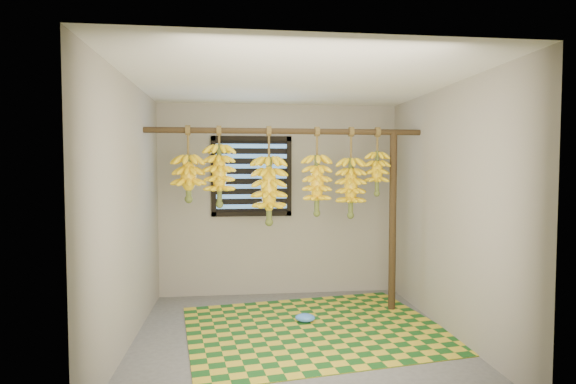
{
  "coord_description": "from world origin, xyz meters",
  "views": [
    {
      "loc": [
        -0.54,
        -4.14,
        1.6
      ],
      "look_at": [
        0.0,
        0.55,
        1.35
      ],
      "focal_mm": 28.0,
      "sensor_mm": 36.0,
      "label": 1
    }
  ],
  "objects": [
    {
      "name": "banana_bunch_e",
      "position": [
        0.72,
        0.7,
        1.39
      ],
      "size": [
        0.32,
        0.32,
        0.99
      ],
      "color": "brown",
      "rests_on": "hanging_pole"
    },
    {
      "name": "wall_right",
      "position": [
        1.5,
        0.0,
        1.2
      ],
      "size": [
        0.01,
        3.0,
        2.4
      ],
      "primitive_type": "cube",
      "color": "gray",
      "rests_on": "floor"
    },
    {
      "name": "support_post",
      "position": [
        1.2,
        0.7,
        1.0
      ],
      "size": [
        0.08,
        0.08,
        2.0
      ],
      "primitive_type": "cylinder",
      "color": "#3B2B16",
      "rests_on": "floor"
    },
    {
      "name": "wall_left",
      "position": [
        -1.5,
        0.0,
        1.2
      ],
      "size": [
        0.01,
        3.0,
        2.4
      ],
      "primitive_type": "cube",
      "color": "gray",
      "rests_on": "floor"
    },
    {
      "name": "banana_bunch_c",
      "position": [
        -0.19,
        0.7,
        1.36
      ],
      "size": [
        0.36,
        0.36,
        1.06
      ],
      "color": "brown",
      "rests_on": "hanging_pole"
    },
    {
      "name": "floor",
      "position": [
        0.0,
        0.0,
        -0.01
      ],
      "size": [
        3.0,
        3.0,
        0.01
      ],
      "primitive_type": "cube",
      "color": "#545454",
      "rests_on": "ground"
    },
    {
      "name": "woven_mat",
      "position": [
        0.23,
        0.2,
        0.01
      ],
      "size": [
        2.76,
        2.34,
        0.01
      ],
      "primitive_type": "cube",
      "rotation": [
        0.0,
        0.0,
        0.15
      ],
      "color": "#174E19",
      "rests_on": "floor"
    },
    {
      "name": "banana_bunch_a",
      "position": [
        -1.04,
        0.7,
        1.5
      ],
      "size": [
        0.32,
        0.32,
        0.8
      ],
      "color": "brown",
      "rests_on": "hanging_pole"
    },
    {
      "name": "banana_bunch_d",
      "position": [
        0.34,
        0.7,
        1.42
      ],
      "size": [
        0.31,
        0.31,
        0.96
      ],
      "color": "brown",
      "rests_on": "hanging_pole"
    },
    {
      "name": "hanging_pole",
      "position": [
        0.0,
        0.7,
        2.0
      ],
      "size": [
        3.0,
        0.06,
        0.06
      ],
      "primitive_type": "cylinder",
      "rotation": [
        0.0,
        1.57,
        0.0
      ],
      "color": "#3B2B16",
      "rests_on": "wall_left"
    },
    {
      "name": "ceiling",
      "position": [
        0.0,
        0.0,
        2.4
      ],
      "size": [
        3.0,
        3.0,
        0.01
      ],
      "primitive_type": "cube",
      "color": "silver",
      "rests_on": "wall_back"
    },
    {
      "name": "banana_bunch_b",
      "position": [
        -0.72,
        0.7,
        1.52
      ],
      "size": [
        0.32,
        0.32,
        0.86
      ],
      "color": "brown",
      "rests_on": "hanging_pole"
    },
    {
      "name": "window",
      "position": [
        -0.35,
        1.48,
        1.5
      ],
      "size": [
        1.0,
        0.04,
        1.0
      ],
      "color": "black",
      "rests_on": "wall_back"
    },
    {
      "name": "banana_bunch_f",
      "position": [
        1.01,
        0.7,
        1.55
      ],
      "size": [
        0.27,
        0.27,
        0.75
      ],
      "color": "brown",
      "rests_on": "hanging_pole"
    },
    {
      "name": "wall_back",
      "position": [
        0.0,
        1.5,
        1.2
      ],
      "size": [
        3.0,
        0.01,
        2.4
      ],
      "primitive_type": "cube",
      "color": "gray",
      "rests_on": "floor"
    },
    {
      "name": "plastic_bag",
      "position": [
        0.16,
        0.38,
        0.05
      ],
      "size": [
        0.24,
        0.2,
        0.09
      ],
      "primitive_type": "ellipsoid",
      "rotation": [
        0.0,
        0.0,
        -0.26
      ],
      "color": "#4082EF",
      "rests_on": "woven_mat"
    }
  ]
}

